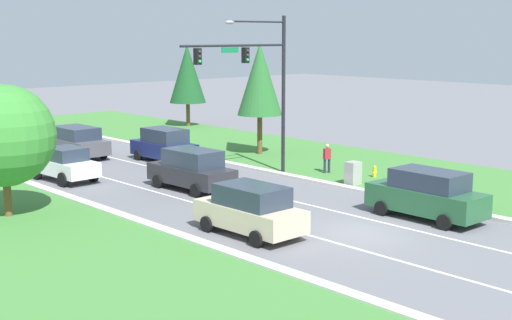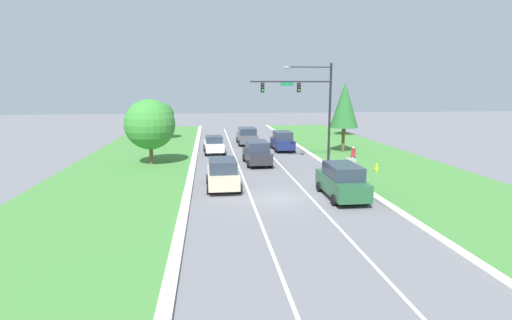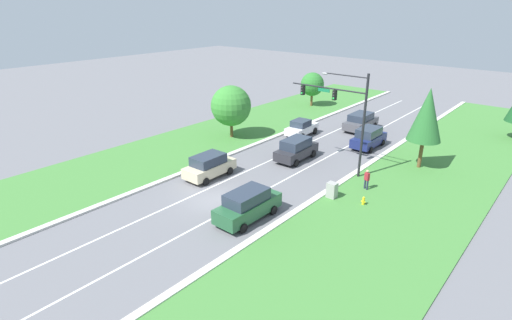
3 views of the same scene
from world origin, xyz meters
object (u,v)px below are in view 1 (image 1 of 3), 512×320
object	(u,v)px
graphite_suv	(76,142)
pedestrian	(327,157)
charcoal_suv	(192,169)
navy_suv	(164,145)
utility_cabinet	(353,174)
forest_suv	(427,194)
conifer_far_right_tree	(187,74)
white_sedan	(65,164)
traffic_signal_mast	(258,72)
fire_hydrant	(375,172)
conifer_near_right_tree	(260,79)
champagne_suv	(250,210)
oak_near_left_tree	(4,136)

from	to	relation	value
graphite_suv	pedestrian	size ratio (longest dim) A/B	3.01
charcoal_suv	navy_suv	bearing A→B (deg)	62.20
charcoal_suv	utility_cabinet	world-z (taller)	charcoal_suv
forest_suv	conifer_far_right_tree	xyz separation A→B (m)	(10.84, 30.82, 3.36)
forest_suv	utility_cabinet	size ratio (longest dim) A/B	4.01
forest_suv	white_sedan	distance (m)	18.84
traffic_signal_mast	forest_suv	xyz separation A→B (m)	(-0.65, -11.11, -4.60)
navy_suv	pedestrian	xyz separation A→B (m)	(4.29, -9.33, -0.08)
fire_hydrant	conifer_far_right_tree	bearing A→B (deg)	76.63
forest_suv	conifer_near_right_tree	xyz separation A→B (m)	(5.68, 16.42, 3.77)
navy_suv	conifer_far_right_tree	world-z (taller)	conifer_far_right_tree
navy_suv	pedestrian	size ratio (longest dim) A/B	2.70
champagne_suv	white_sedan	bearing A→B (deg)	90.68
charcoal_suv	white_sedan	world-z (taller)	charcoal_suv
champagne_suv	pedestrian	distance (m)	12.70
forest_suv	navy_suv	world-z (taller)	forest_suv
traffic_signal_mast	white_sedan	distance (m)	11.23
champagne_suv	pedestrian	bearing A→B (deg)	27.87
white_sedan	graphite_suv	bearing A→B (deg)	54.36
charcoal_suv	oak_near_left_tree	size ratio (longest dim) A/B	0.87
utility_cabinet	oak_near_left_tree	distance (m)	16.85
pedestrian	graphite_suv	bearing A→B (deg)	-40.62
forest_suv	conifer_near_right_tree	world-z (taller)	conifer_near_right_tree
conifer_near_right_tree	conifer_far_right_tree	distance (m)	15.29
forest_suv	utility_cabinet	bearing A→B (deg)	66.51
graphite_suv	conifer_far_right_tree	bearing A→B (deg)	26.64
traffic_signal_mast	conifer_near_right_tree	xyz separation A→B (m)	(5.03, 5.32, -0.83)
champagne_suv	utility_cabinet	distance (m)	10.31
graphite_suv	white_sedan	size ratio (longest dim) A/B	1.16
traffic_signal_mast	pedestrian	xyz separation A→B (m)	(3.46, -1.85, -4.71)
charcoal_suv	oak_near_left_tree	xyz separation A→B (m)	(-9.03, 0.86, 2.46)
oak_near_left_tree	graphite_suv	bearing A→B (deg)	50.85
pedestrian	fire_hydrant	xyz separation A→B (m)	(1.01, -2.51, -0.59)
traffic_signal_mast	oak_near_left_tree	distance (m)	13.67
charcoal_suv	fire_hydrant	xyz separation A→B (m)	(8.91, -4.36, -0.69)
forest_suv	charcoal_suv	distance (m)	11.74
conifer_far_right_tree	navy_suv	bearing A→B (deg)	-132.03
pedestrian	conifer_far_right_tree	xyz separation A→B (m)	(6.73, 21.56, 3.47)
graphite_suv	conifer_near_right_tree	xyz separation A→B (m)	(9.14, -7.04, 3.81)
utility_cabinet	pedestrian	world-z (taller)	pedestrian
utility_cabinet	pedestrian	distance (m)	3.26
conifer_near_right_tree	oak_near_left_tree	bearing A→B (deg)	-166.47
fire_hydrant	conifer_near_right_tree	xyz separation A→B (m)	(0.56, 9.67, 4.48)
champagne_suv	conifer_near_right_tree	distance (m)	18.76
traffic_signal_mast	navy_suv	size ratio (longest dim) A/B	1.88
forest_suv	utility_cabinet	world-z (taller)	forest_suv
champagne_suv	charcoal_suv	size ratio (longest dim) A/B	0.94
graphite_suv	utility_cabinet	world-z (taller)	graphite_suv
graphite_suv	fire_hydrant	bearing A→B (deg)	-63.40
utility_cabinet	conifer_near_right_tree	world-z (taller)	conifer_near_right_tree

